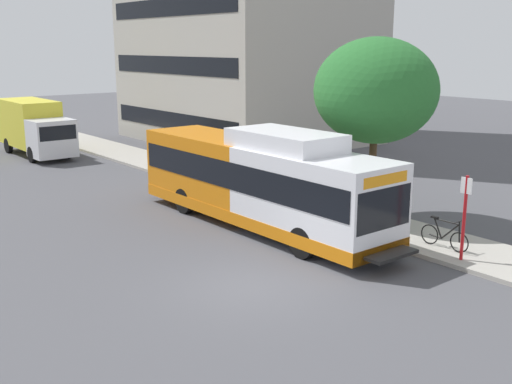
{
  "coord_description": "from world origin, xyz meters",
  "views": [
    {
      "loc": [
        -9.9,
        -12.45,
        6.47
      ],
      "look_at": [
        2.9,
        3.39,
        1.6
      ],
      "focal_mm": 43.2,
      "sensor_mm": 36.0,
      "label": 1
    }
  ],
  "objects_px": {
    "transit_bus": "(259,181)",
    "box_truck_background": "(35,127)",
    "street_tree_near_stop": "(376,91)",
    "bus_stop_sign_pole": "(465,211)",
    "bicycle_parked": "(444,236)"
  },
  "relations": [
    {
      "from": "bicycle_parked",
      "to": "street_tree_near_stop",
      "type": "xyz_separation_m",
      "value": [
        1.14,
        4.04,
        4.29
      ]
    },
    {
      "from": "transit_bus",
      "to": "street_tree_near_stop",
      "type": "height_order",
      "value": "street_tree_near_stop"
    },
    {
      "from": "transit_bus",
      "to": "bicycle_parked",
      "type": "xyz_separation_m",
      "value": [
        2.75,
        -5.96,
        -1.14
      ]
    },
    {
      "from": "transit_bus",
      "to": "street_tree_near_stop",
      "type": "distance_m",
      "value": 5.36
    },
    {
      "from": "transit_bus",
      "to": "bicycle_parked",
      "type": "relative_size",
      "value": 6.96
    },
    {
      "from": "transit_bus",
      "to": "box_truck_background",
      "type": "distance_m",
      "value": 20.01
    },
    {
      "from": "bus_stop_sign_pole",
      "to": "bicycle_parked",
      "type": "relative_size",
      "value": 1.48
    },
    {
      "from": "bicycle_parked",
      "to": "box_truck_background",
      "type": "bearing_deg",
      "value": 98.2
    },
    {
      "from": "transit_bus",
      "to": "bus_stop_sign_pole",
      "type": "xyz_separation_m",
      "value": [
        2.23,
        -6.92,
        -0.05
      ]
    },
    {
      "from": "transit_bus",
      "to": "box_truck_background",
      "type": "bearing_deg",
      "value": 92.84
    },
    {
      "from": "bus_stop_sign_pole",
      "to": "box_truck_background",
      "type": "height_order",
      "value": "box_truck_background"
    },
    {
      "from": "transit_bus",
      "to": "bus_stop_sign_pole",
      "type": "height_order",
      "value": "transit_bus"
    },
    {
      "from": "transit_bus",
      "to": "bicycle_parked",
      "type": "height_order",
      "value": "transit_bus"
    },
    {
      "from": "bus_stop_sign_pole",
      "to": "bicycle_parked",
      "type": "height_order",
      "value": "bus_stop_sign_pole"
    },
    {
      "from": "bus_stop_sign_pole",
      "to": "street_tree_near_stop",
      "type": "bearing_deg",
      "value": 71.69
    }
  ]
}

